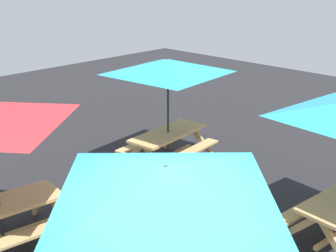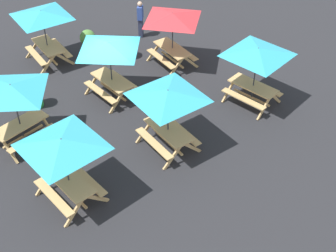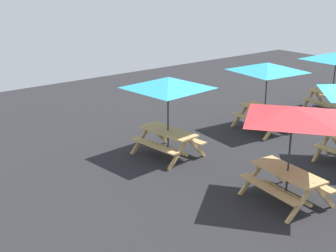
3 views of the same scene
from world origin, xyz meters
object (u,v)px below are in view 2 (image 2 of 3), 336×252
(picnic_table_0, at_px, (168,98))
(person_standing, at_px, (140,18))
(picnic_table_3, at_px, (173,20))
(picnic_table_4, at_px, (63,148))
(trash_bin_gray, at_px, (124,48))
(trash_bin_green, at_px, (34,95))
(picnic_table_2, at_px, (257,56))
(potted_plant_0, at_px, (88,40))
(picnic_table_1, at_px, (109,50))
(picnic_table_5, at_px, (12,93))
(picnic_table_6, at_px, (42,18))

(picnic_table_0, bearing_deg, person_standing, -26.82)
(picnic_table_3, relative_size, picnic_table_4, 0.83)
(picnic_table_3, distance_m, trash_bin_gray, 2.57)
(trash_bin_gray, bearing_deg, trash_bin_green, 96.74)
(picnic_table_2, xyz_separation_m, trash_bin_gray, (5.66, 1.57, -1.49))
(potted_plant_0, bearing_deg, trash_bin_green, 116.82)
(picnic_table_0, height_order, picnic_table_1, same)
(picnic_table_3, height_order, picnic_table_5, same)
(picnic_table_2, distance_m, potted_plant_0, 7.50)
(picnic_table_0, bearing_deg, potted_plant_0, -6.77)
(picnic_table_2, relative_size, potted_plant_0, 2.56)
(picnic_table_4, distance_m, potted_plant_0, 8.40)
(trash_bin_gray, distance_m, trash_bin_green, 4.54)
(picnic_table_6, xyz_separation_m, trash_bin_gray, (-1.86, -2.50, -1.49))
(trash_bin_green, bearing_deg, picnic_table_0, -156.83)
(picnic_table_5, distance_m, potted_plant_0, 6.08)
(trash_bin_green, bearing_deg, picnic_table_2, -130.15)
(picnic_table_1, xyz_separation_m, trash_bin_gray, (1.94, -2.02, -1.49))
(picnic_table_1, xyz_separation_m, trash_bin_green, (1.41, 2.48, -1.49))
(picnic_table_1, relative_size, picnic_table_2, 0.83)
(picnic_table_1, bearing_deg, picnic_table_3, -86.19)
(picnic_table_0, relative_size, picnic_table_1, 1.21)
(picnic_table_1, bearing_deg, trash_bin_green, 60.29)
(picnic_table_5, relative_size, trash_bin_gray, 2.38)
(picnic_table_0, height_order, picnic_table_3, same)
(picnic_table_2, bearing_deg, picnic_table_1, 38.14)
(picnic_table_6, bearing_deg, trash_bin_gray, -119.28)
(picnic_table_2, height_order, person_standing, picnic_table_2)
(picnic_table_2, relative_size, trash_bin_green, 2.87)
(trash_bin_gray, distance_m, person_standing, 2.04)
(trash_bin_green, bearing_deg, picnic_table_5, 139.63)
(picnic_table_4, relative_size, picnic_table_6, 1.01)
(trash_bin_gray, bearing_deg, picnic_table_1, 133.84)
(picnic_table_2, relative_size, person_standing, 1.68)
(picnic_table_1, xyz_separation_m, picnic_table_6, (3.81, 0.47, 0.00))
(trash_bin_green, bearing_deg, trash_bin_gray, -83.26)
(picnic_table_5, relative_size, trash_bin_green, 2.38)
(picnic_table_4, distance_m, picnic_table_5, 3.22)
(picnic_table_3, distance_m, picnic_table_5, 6.98)
(trash_bin_green, xyz_separation_m, person_standing, (1.54, -6.23, 0.39))
(trash_bin_gray, bearing_deg, person_standing, -59.80)
(picnic_table_4, relative_size, picnic_table_5, 1.21)
(picnic_table_1, height_order, potted_plant_0, picnic_table_1)
(picnic_table_1, relative_size, picnic_table_3, 1.00)
(picnic_table_4, bearing_deg, picnic_table_1, -50.31)
(picnic_table_0, xyz_separation_m, picnic_table_1, (3.52, -0.37, 0.00))
(picnic_table_3, distance_m, potted_plant_0, 3.90)
(potted_plant_0, bearing_deg, picnic_table_1, 160.87)
(trash_bin_green, bearing_deg, picnic_table_6, -39.98)
(picnic_table_1, height_order, picnic_table_3, same)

